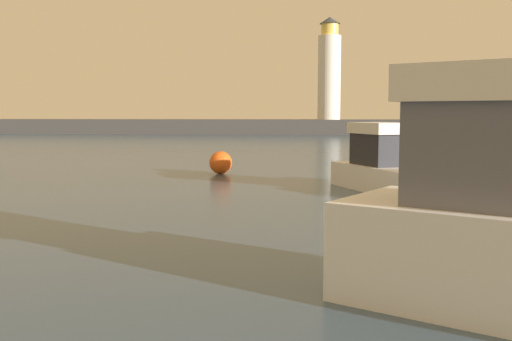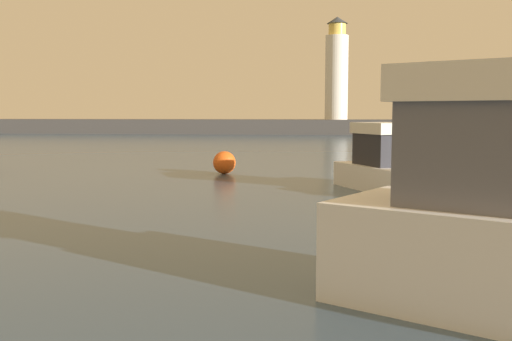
% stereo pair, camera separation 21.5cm
% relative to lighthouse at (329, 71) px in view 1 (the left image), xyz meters
% --- Properties ---
extents(ground_plane, '(220.00, 220.00, 0.00)m').
position_rel_lighthouse_xyz_m(ground_plane, '(-2.02, -34.24, -7.23)').
color(ground_plane, '#384C60').
extents(breakwater, '(89.30, 4.95, 1.70)m').
position_rel_lighthouse_xyz_m(breakwater, '(-2.02, 0.00, -6.38)').
color(breakwater, '#423F3D').
rests_on(breakwater, ground_plane).
extents(lighthouse, '(2.62, 2.62, 11.68)m').
position_rel_lighthouse_xyz_m(lighthouse, '(0.00, 0.00, 0.00)').
color(lighthouse, silver).
rests_on(lighthouse, breakwater).
extents(motorboat_2, '(3.97, 5.99, 2.56)m').
position_rel_lighthouse_xyz_m(motorboat_2, '(0.62, -50.78, -6.55)').
color(motorboat_2, white).
rests_on(motorboat_2, ground_plane).
extents(mooring_buoy, '(0.94, 0.94, 0.94)m').
position_rel_lighthouse_xyz_m(mooring_buoy, '(-5.81, -45.38, -6.77)').
color(mooring_buoy, '#EA5919').
rests_on(mooring_buoy, ground_plane).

